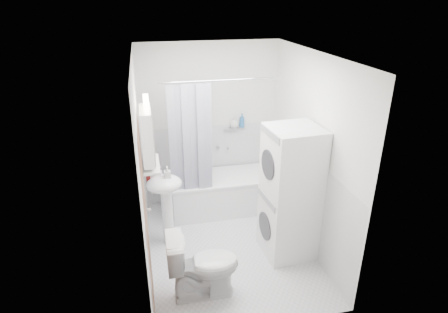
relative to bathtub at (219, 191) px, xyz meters
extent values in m
plane|color=silver|center=(-0.05, -0.92, -0.30)|extent=(2.60, 2.60, 0.00)
plane|color=silver|center=(-0.05, 0.38, 0.90)|extent=(2.00, 0.00, 2.00)
plane|color=silver|center=(-0.05, -2.22, 0.90)|extent=(2.00, 0.00, 2.00)
plane|color=silver|center=(-1.05, -0.92, 0.90)|extent=(0.00, 2.60, 2.60)
plane|color=silver|center=(0.95, -0.92, 0.90)|extent=(0.00, 2.60, 2.60)
plane|color=white|center=(-0.05, -0.92, 2.10)|extent=(2.60, 2.60, 0.00)
plane|color=silver|center=(-0.05, 0.37, 0.30)|extent=(1.98, 0.00, 1.98)
plane|color=silver|center=(-1.04, -0.92, 0.30)|extent=(0.00, 2.58, 2.58)
plane|color=silver|center=(0.93, -0.92, 0.30)|extent=(0.00, 2.58, 2.58)
plane|color=brown|center=(-1.03, -1.80, 0.70)|extent=(0.00, 2.00, 2.00)
cylinder|color=silver|center=(-1.00, -1.47, 0.70)|extent=(0.04, 0.04, 0.04)
cube|color=white|center=(0.00, 0.00, -0.04)|extent=(1.39, 0.65, 0.51)
cube|color=white|center=(0.00, 0.00, 0.23)|extent=(1.41, 0.67, 0.03)
cube|color=silver|center=(0.00, 0.00, 0.11)|extent=(1.21, 0.47, 0.20)
cylinder|color=silver|center=(0.20, 0.33, 0.56)|extent=(0.04, 0.12, 0.04)
cylinder|color=silver|center=(0.00, -0.28, 1.70)|extent=(1.59, 0.02, 0.02)
cube|color=#121A40|center=(-0.65, -0.28, 0.95)|extent=(0.10, 0.02, 1.45)
cube|color=#121A40|center=(-0.56, -0.28, 0.95)|extent=(0.10, 0.02, 1.45)
cube|color=#121A40|center=(-0.47, -0.28, 0.95)|extent=(0.10, 0.02, 1.45)
cube|color=#121A40|center=(-0.38, -0.28, 0.95)|extent=(0.10, 0.02, 1.45)
cube|color=#121A40|center=(-0.29, -0.28, 0.95)|extent=(0.10, 0.02, 1.45)
cube|color=#121A40|center=(-0.20, -0.28, 0.95)|extent=(0.10, 0.02, 1.45)
ellipsoid|color=white|center=(-0.81, -0.65, 0.55)|extent=(0.44, 0.37, 0.20)
cylinder|color=white|center=(-0.79, -0.65, 0.08)|extent=(0.14, 0.14, 0.75)
cylinder|color=silver|center=(-0.83, -0.51, 0.67)|extent=(0.03, 0.03, 0.14)
cylinder|color=silver|center=(-0.83, -0.55, 0.73)|extent=(0.02, 0.10, 0.02)
cube|color=white|center=(-0.96, -0.82, 1.25)|extent=(0.12, 0.50, 0.60)
cube|color=white|center=(-0.90, -0.82, 1.25)|extent=(0.01, 0.47, 0.57)
cube|color=#FFEABF|center=(-0.94, -0.82, 1.63)|extent=(0.06, 0.45, 0.06)
cube|color=silver|center=(-0.94, -0.82, 0.90)|extent=(0.18, 0.54, 0.02)
cube|color=silver|center=(0.25, 0.32, 0.85)|extent=(0.22, 0.06, 0.02)
cube|color=maroon|center=(-0.99, -0.47, 0.96)|extent=(0.05, 0.32, 0.76)
cube|color=maroon|center=(-0.96, -0.47, 1.31)|extent=(0.03, 0.28, 0.08)
cylinder|color=silver|center=(-1.00, -0.47, 1.35)|extent=(0.02, 0.04, 0.02)
cube|color=white|center=(0.63, -1.15, 0.11)|extent=(0.62, 0.62, 0.82)
cylinder|color=#2D2D33|center=(0.33, -1.15, 0.10)|extent=(0.05, 0.35, 0.35)
cube|color=gray|center=(0.33, -1.15, 0.47)|extent=(0.05, 0.52, 0.08)
cube|color=white|center=(0.63, -1.15, 0.93)|extent=(0.62, 0.62, 0.82)
cylinder|color=#2D2D33|center=(0.33, -1.15, 0.92)|extent=(0.05, 0.35, 0.35)
cube|color=gray|center=(0.33, -1.15, 1.29)|extent=(0.05, 0.52, 0.08)
imported|color=white|center=(-0.50, -1.65, 0.07)|extent=(0.76, 0.43, 0.74)
imported|color=gray|center=(-0.76, -0.67, 0.65)|extent=(0.08, 0.17, 0.08)
imported|color=gray|center=(-0.94, -0.97, 0.95)|extent=(0.07, 0.18, 0.07)
imported|color=gray|center=(-0.94, -0.70, 0.97)|extent=(0.10, 0.09, 0.10)
imported|color=gray|center=(0.30, 0.32, 0.93)|extent=(0.13, 0.17, 0.13)
imported|color=#27649F|center=(0.42, 0.32, 0.90)|extent=(0.08, 0.21, 0.08)
camera|label=1|loc=(-0.95, -4.75, 2.67)|focal=30.00mm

